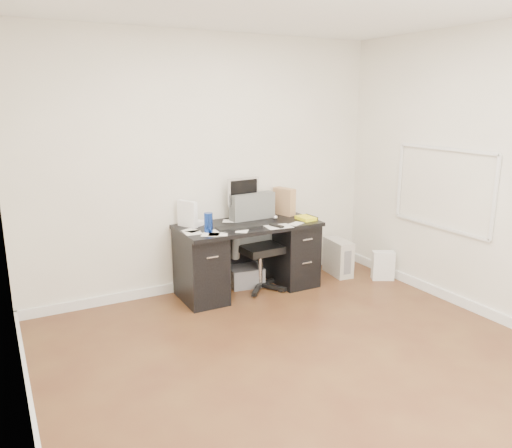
{
  "coord_description": "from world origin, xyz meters",
  "views": [
    {
      "loc": [
        -2.05,
        -2.89,
        2.02
      ],
      "look_at": [
        0.15,
        1.2,
        0.86
      ],
      "focal_mm": 35.0,
      "sensor_mm": 36.0,
      "label": 1
    }
  ],
  "objects_px": {
    "pc_tower": "(338,257)",
    "wicker_basket": "(200,279)",
    "lcd_monitor": "(243,198)",
    "office_chair": "(260,243)",
    "desk": "(248,255)",
    "keyboard": "(239,227)"
  },
  "relations": [
    {
      "from": "wicker_basket",
      "to": "desk",
      "type": "bearing_deg",
      "value": -13.75
    },
    {
      "from": "keyboard",
      "to": "pc_tower",
      "type": "bearing_deg",
      "value": 9.25
    },
    {
      "from": "keyboard",
      "to": "pc_tower",
      "type": "relative_size",
      "value": 1.09
    },
    {
      "from": "pc_tower",
      "to": "wicker_basket",
      "type": "height_order",
      "value": "pc_tower"
    },
    {
      "from": "desk",
      "to": "keyboard",
      "type": "xyz_separation_m",
      "value": [
        -0.18,
        -0.15,
        0.36
      ]
    },
    {
      "from": "lcd_monitor",
      "to": "pc_tower",
      "type": "bearing_deg",
      "value": -15.99
    },
    {
      "from": "pc_tower",
      "to": "office_chair",
      "type": "bearing_deg",
      "value": -176.18
    },
    {
      "from": "lcd_monitor",
      "to": "office_chair",
      "type": "xyz_separation_m",
      "value": [
        0.11,
        -0.19,
        -0.47
      ]
    },
    {
      "from": "desk",
      "to": "wicker_basket",
      "type": "distance_m",
      "value": 0.57
    },
    {
      "from": "lcd_monitor",
      "to": "wicker_basket",
      "type": "bearing_deg",
      "value": -176.5
    },
    {
      "from": "lcd_monitor",
      "to": "keyboard",
      "type": "xyz_separation_m",
      "value": [
        -0.22,
        -0.34,
        -0.22
      ]
    },
    {
      "from": "office_chair",
      "to": "keyboard",
      "type": "bearing_deg",
      "value": -158.5
    },
    {
      "from": "keyboard",
      "to": "pc_tower",
      "type": "distance_m",
      "value": 1.47
    },
    {
      "from": "office_chair",
      "to": "desk",
      "type": "bearing_deg",
      "value": 178.78
    },
    {
      "from": "keyboard",
      "to": "office_chair",
      "type": "relative_size",
      "value": 0.44
    },
    {
      "from": "desk",
      "to": "office_chair",
      "type": "height_order",
      "value": "office_chair"
    },
    {
      "from": "desk",
      "to": "keyboard",
      "type": "height_order",
      "value": "keyboard"
    },
    {
      "from": "office_chair",
      "to": "wicker_basket",
      "type": "distance_m",
      "value": 0.76
    },
    {
      "from": "lcd_monitor",
      "to": "wicker_basket",
      "type": "xyz_separation_m",
      "value": [
        -0.56,
        -0.07,
        -0.81
      ]
    },
    {
      "from": "pc_tower",
      "to": "wicker_basket",
      "type": "xyz_separation_m",
      "value": [
        -1.69,
        0.17,
        -0.04
      ]
    },
    {
      "from": "keyboard",
      "to": "office_chair",
      "type": "bearing_deg",
      "value": 29.5
    },
    {
      "from": "desk",
      "to": "wicker_basket",
      "type": "xyz_separation_m",
      "value": [
        -0.51,
        0.13,
        -0.23
      ]
    }
  ]
}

